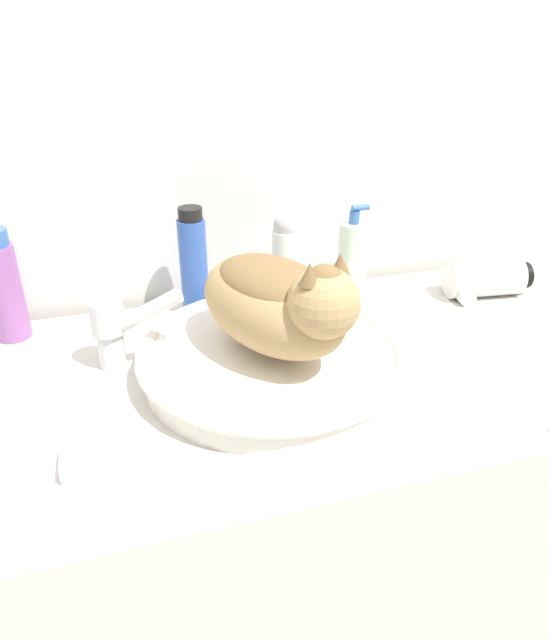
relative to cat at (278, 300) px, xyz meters
The scene contains 11 objects.
wall_back 0.45m from the cat, 85.39° to the left, with size 8.00×0.05×2.40m.
vanity_counter 0.55m from the cat, 30.93° to the left, with size 1.14×0.59×0.82m.
sink_basin 0.11m from the cat, 116.53° to the left, with size 0.43×0.43×0.05m.
cat is the anchor object (origin of this frame).
faucet 0.27m from the cat, 156.98° to the left, with size 0.15×0.08×0.14m.
soap_pump_bottle 0.36m from the cat, 47.73° to the left, with size 0.06×0.06×0.19m.
lotion_bottle_white 0.28m from the cat, 69.86° to the left, with size 0.05×0.05×0.19m.
mouthwash_bottle 0.49m from the cat, 147.99° to the left, with size 0.06×0.06×0.20m.
shampoo_bottle_tall 0.28m from the cat, 108.14° to the left, with size 0.05×0.05×0.21m.
hair_dryer 0.53m from the cat, 19.12° to the left, with size 0.18×0.11×0.08m.
soap_bar 0.34m from the cat, 155.58° to the right, with size 0.06×0.05×0.02m.
Camera 1 is at (-0.26, -0.45, 1.32)m, focal length 32.00 mm.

